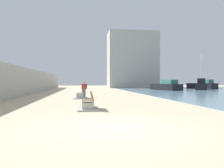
{
  "coord_description": "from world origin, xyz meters",
  "views": [
    {
      "loc": [
        -1.08,
        -7.31,
        1.52
      ],
      "look_at": [
        1.42,
        11.23,
        1.31
      ],
      "focal_mm": 35.36,
      "sensor_mm": 36.0,
      "label": 1
    }
  ],
  "objects": [
    {
      "name": "ground_plane",
      "position": [
        0.0,
        18.0,
        0.0
      ],
      "size": [
        120.0,
        120.0,
        0.0
      ],
      "primitive_type": "plane",
      "color": "#C6B793"
    },
    {
      "name": "boat_nearest",
      "position": [
        13.46,
        29.57,
        0.73
      ],
      "size": [
        3.81,
        6.92,
        1.79
      ],
      "color": "black",
      "rests_on": "water_bay"
    },
    {
      "name": "bench_far",
      "position": [
        -1.21,
        12.69,
        0.23
      ],
      "size": [
        1.28,
        2.19,
        0.98
      ],
      "color": "#ADAAA3",
      "rests_on": "ground"
    },
    {
      "name": "boat_far_left",
      "position": [
        23.78,
        35.83,
        0.77
      ],
      "size": [
        3.73,
        7.07,
        1.9
      ],
      "color": "black",
      "rests_on": "water_bay"
    },
    {
      "name": "bench_near",
      "position": [
        -0.77,
        4.82,
        0.23
      ],
      "size": [
        1.11,
        2.11,
        0.98
      ],
      "color": "#ADAAA3",
      "rests_on": "ground"
    },
    {
      "name": "person_walking",
      "position": [
        -0.89,
        14.15,
        0.89
      ],
      "size": [
        0.53,
        0.22,
        1.55
      ],
      "color": "teal",
      "rests_on": "ground"
    },
    {
      "name": "harbor_building",
      "position": [
        11.2,
        46.0,
        6.8
      ],
      "size": [
        12.0,
        6.0,
        13.61
      ],
      "primitive_type": "cube",
      "color": "#ADAAA3",
      "rests_on": "ground"
    },
    {
      "name": "boat_outer",
      "position": [
        20.19,
        29.86,
        0.84
      ],
      "size": [
        3.67,
        4.47,
        6.62
      ],
      "color": "black",
      "rests_on": "water_bay"
    },
    {
      "name": "seawall",
      "position": [
        -7.5,
        18.0,
        1.5
      ],
      "size": [
        0.8,
        64.0,
        3.0
      ],
      "primitive_type": "cube",
      "color": "#ADAAA3",
      "rests_on": "ground"
    }
  ]
}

